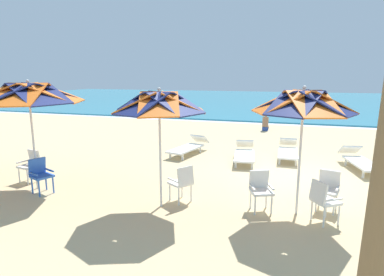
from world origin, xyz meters
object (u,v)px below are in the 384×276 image
at_px(plastic_chair_2, 328,188).
at_px(beachgoer_seated, 266,125).
at_px(plastic_chair_5, 40,174).
at_px(beach_umbrella_1, 159,104).
at_px(plastic_chair_1, 323,199).
at_px(sun_lounger_3, 189,147).
at_px(sun_lounger_2, 245,153).
at_px(beach_umbrella_0, 303,103).
at_px(plastic_chair_0, 260,188).
at_px(plastic_chair_3, 182,181).
at_px(beach_umbrella_2, 29,94).
at_px(sun_lounger_0, 360,161).
at_px(plastic_chair_4, 31,164).
at_px(sun_lounger_1, 288,151).

bearing_deg(plastic_chair_2, beachgoer_seated, 102.49).
bearing_deg(plastic_chair_5, beach_umbrella_1, 2.61).
relative_size(plastic_chair_2, beach_umbrella_1, 0.33).
bearing_deg(plastic_chair_1, beachgoer_seated, 100.94).
bearing_deg(sun_lounger_3, beach_umbrella_1, -78.81).
relative_size(plastic_chair_5, sun_lounger_2, 0.39).
height_order(beach_umbrella_0, plastic_chair_0, beach_umbrella_0).
distance_m(plastic_chair_3, beach_umbrella_2, 4.32).
relative_size(sun_lounger_0, sun_lounger_3, 1.00).
xyz_separation_m(plastic_chair_5, sun_lounger_2, (4.33, 4.51, -0.22)).
bearing_deg(beach_umbrella_1, sun_lounger_0, 43.59).
xyz_separation_m(plastic_chair_4, sun_lounger_2, (5.26, 3.86, -0.22)).
relative_size(beach_umbrella_1, plastic_chair_4, 3.03).
bearing_deg(plastic_chair_4, plastic_chair_5, -34.91).
xyz_separation_m(plastic_chair_3, sun_lounger_2, (0.81, 4.00, -0.22)).
bearing_deg(sun_lounger_2, plastic_chair_1, -62.38).
relative_size(sun_lounger_0, sun_lounger_1, 1.03).
relative_size(sun_lounger_3, beachgoer_seated, 2.41).
bearing_deg(beach_umbrella_0, plastic_chair_0, -176.29).
distance_m(plastic_chair_4, sun_lounger_0, 9.67).
bearing_deg(sun_lounger_2, plastic_chair_5, -133.84).
bearing_deg(sun_lounger_0, beach_umbrella_1, -136.41).
xyz_separation_m(plastic_chair_2, plastic_chair_5, (-6.65, -1.08, 0.00)).
xyz_separation_m(plastic_chair_2, beach_umbrella_2, (-6.99, -0.85, 1.93)).
bearing_deg(plastic_chair_5, plastic_chair_2, 9.21).
xyz_separation_m(beach_umbrella_0, plastic_chair_5, (-6.03, -0.66, -1.83)).
bearing_deg(beach_umbrella_2, beach_umbrella_1, -1.31).
distance_m(plastic_chair_0, plastic_chair_4, 6.20).
xyz_separation_m(beach_umbrella_1, plastic_chair_3, (0.37, 0.37, -1.79)).
xyz_separation_m(plastic_chair_0, sun_lounger_0, (2.61, 4.03, -0.22)).
height_order(plastic_chair_5, sun_lounger_0, plastic_chair_5).
xyz_separation_m(sun_lounger_1, beachgoer_seated, (-1.29, 5.78, 0.01)).
xyz_separation_m(plastic_chair_4, plastic_chair_5, (0.93, -0.65, 0.00)).
height_order(plastic_chair_3, beachgoer_seated, beachgoer_seated).
bearing_deg(plastic_chair_3, sun_lounger_1, 65.46).
xyz_separation_m(sun_lounger_3, beachgoer_seated, (2.21, 6.24, 0.01)).
relative_size(plastic_chair_0, sun_lounger_1, 0.40).
bearing_deg(plastic_chair_2, plastic_chair_1, -101.20).
bearing_deg(beach_umbrella_0, beachgoer_seated, 98.71).
bearing_deg(plastic_chair_0, plastic_chair_2, 18.63).
xyz_separation_m(plastic_chair_1, plastic_chair_2, (0.14, 0.72, 0.00)).
xyz_separation_m(beach_umbrella_1, sun_lounger_1, (2.56, 5.18, -2.00)).
bearing_deg(plastic_chair_0, sun_lounger_1, 84.53).
distance_m(sun_lounger_0, sun_lounger_2, 3.55).
relative_size(beach_umbrella_1, beach_umbrella_2, 0.95).
bearing_deg(beach_umbrella_2, sun_lounger_0, 28.26).
height_order(plastic_chair_2, sun_lounger_1, plastic_chair_2).
bearing_deg(plastic_chair_5, sun_lounger_2, 46.16).
bearing_deg(beach_umbrella_0, sun_lounger_0, 65.03).
relative_size(beach_umbrella_0, sun_lounger_0, 1.20).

